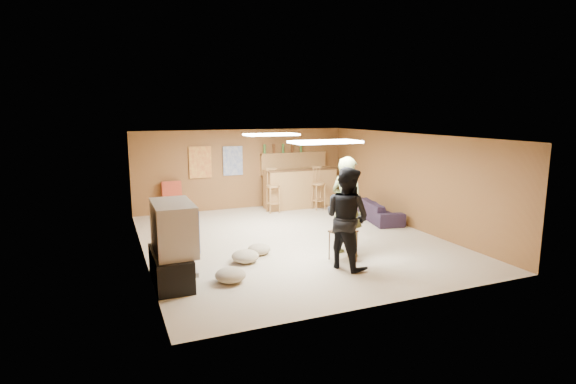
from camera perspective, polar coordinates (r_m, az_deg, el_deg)
name	(u,v)px	position (r m, az deg, el deg)	size (l,w,h in m)	color
ground	(292,240)	(9.61, 0.46, -6.07)	(7.00, 7.00, 0.00)	#BFAE92
ceiling	(292,136)	(9.24, 0.48, 7.14)	(6.00, 7.00, 0.02)	silver
wall_back	(243,169)	(12.62, -5.73, 2.91)	(6.00, 0.02, 2.20)	brown
wall_front	(390,229)	(6.36, 12.86, -4.59)	(6.00, 0.02, 2.20)	brown
wall_left	(141,199)	(8.67, -18.13, -0.91)	(0.02, 7.00, 2.20)	brown
wall_right	(410,181)	(10.87, 15.20, 1.42)	(0.02, 7.00, 2.20)	brown
tv_stand	(171,267)	(7.46, -14.68, -9.26)	(0.55, 1.30, 0.50)	black
dvd_box	(185,272)	(7.53, -12.96, -9.83)	(0.35, 0.50, 0.08)	#B2B2B7
tv_body	(173,227)	(7.29, -14.36, -4.38)	(0.60, 1.10, 0.80)	#B2B2B7
tv_screen	(193,226)	(7.33, -11.96, -4.19)	(0.02, 0.95, 0.65)	navy
bar_counter	(300,188)	(12.71, 1.53, 0.50)	(2.00, 0.60, 1.10)	olive
bar_lip	(304,170)	(12.40, 2.01, 2.82)	(2.10, 0.12, 0.05)	#412915
bar_shelf	(294,153)	(13.00, 0.74, 4.94)	(2.00, 0.18, 0.05)	olive
bar_backing	(293,164)	(13.05, 0.70, 3.63)	(2.00, 0.14, 0.60)	olive
poster_left	(200,162)	(12.27, -11.08, 3.73)	(0.60, 0.03, 0.85)	#BF3F26
poster_right	(233,161)	(12.48, -7.02, 3.95)	(0.55, 0.03, 0.80)	#334C99
folding_chair_stack	(172,198)	(12.12, -14.49, -0.79)	(0.50, 0.14, 0.90)	#B23920
ceiling_panel_front	(325,142)	(7.88, 4.75, 6.36)	(1.20, 0.60, 0.04)	white
ceiling_panel_back	(271,135)	(10.35, -2.13, 7.30)	(1.20, 0.60, 0.04)	white
person_olive	(347,206)	(8.49, 7.50, -1.82)	(0.69, 0.45, 1.88)	olive
person_black	(347,218)	(7.81, 7.47, -3.27)	(0.86, 0.67, 1.77)	black
sofa	(379,211)	(11.45, 11.53, -2.36)	(1.66, 0.65, 0.49)	black
tray_table	(343,246)	(8.28, 6.99, -6.78)	(0.44, 0.35, 0.57)	#412915
cup_red_near	(336,227)	(8.17, 6.11, -4.47)	(0.09, 0.09, 0.12)	#B2290B
cup_red_far	(350,228)	(8.18, 7.93, -4.55)	(0.07, 0.07, 0.10)	#B2290B
cup_blue	(349,226)	(8.33, 7.69, -4.24)	(0.08, 0.08, 0.11)	navy
bar_stool_left	(273,190)	(12.04, -1.91, 0.19)	(0.38, 0.38, 1.20)	olive
bar_stool_right	(319,186)	(12.45, 3.93, 0.73)	(0.41, 0.41, 1.30)	olive
cushion_near_tv	(245,256)	(8.23, -5.45, -8.12)	(0.50, 0.50, 0.22)	gray
cushion_mid	(259,249)	(8.66, -3.71, -7.25)	(0.44, 0.44, 0.20)	gray
cushion_far	(230,275)	(7.36, -7.32, -10.42)	(0.50, 0.50, 0.23)	gray
bottle_row	(283,148)	(12.83, -0.63, 5.57)	(1.20, 0.08, 0.26)	#3F7233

